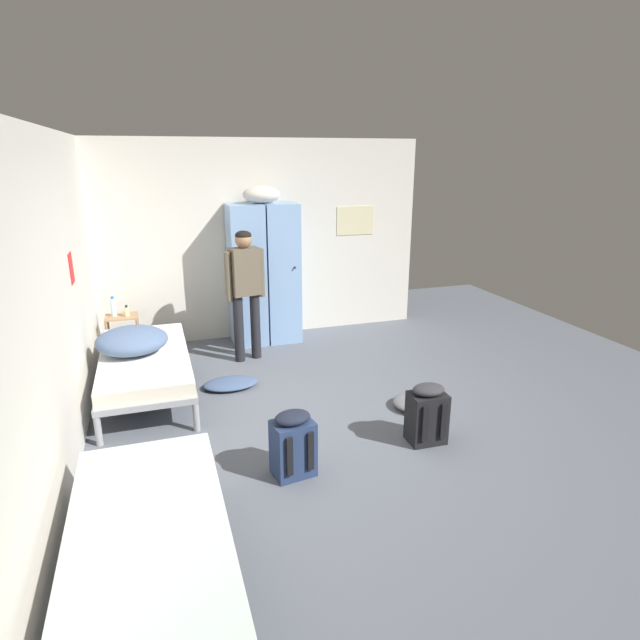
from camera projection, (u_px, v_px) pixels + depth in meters
name	position (u px, v px, depth m)	size (l,w,h in m)	color
ground_plane	(329.00, 423.00, 5.02)	(8.93, 8.93, 0.00)	#565B66
room_backdrop	(177.00, 269.00, 5.40)	(4.48, 5.64, 2.66)	beige
locker_bank	(264.00, 271.00, 6.99)	(0.90, 0.55, 2.07)	#7A9ECC
shelf_unit	(123.00, 333.00, 6.49)	(0.38, 0.30, 0.57)	#99704C
bed_left_front	(149.00, 540.00, 2.96)	(0.90, 1.90, 0.49)	gray
bed_left_rear	(145.00, 362.00, 5.49)	(0.90, 1.90, 0.49)	gray
bedding_heap	(132.00, 341.00, 5.39)	(0.72, 0.62, 0.28)	slate
person_traveler	(245.00, 284.00, 6.32)	(0.49, 0.28, 1.60)	black
water_bottle	(113.00, 307.00, 6.38)	(0.06, 0.06, 0.25)	#B2DBEA
lotion_bottle	(127.00, 311.00, 6.39)	(0.06, 0.06, 0.14)	beige
backpack_navy	(293.00, 444.00, 4.16)	(0.35, 0.37, 0.55)	navy
backpack_black	(426.00, 414.00, 4.65)	(0.33, 0.34, 0.55)	black
clothes_pile_grey	(415.00, 403.00, 5.32)	(0.44, 0.45, 0.11)	slate
clothes_pile_denim	(231.00, 383.00, 5.79)	(0.59, 0.38, 0.09)	#42567A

